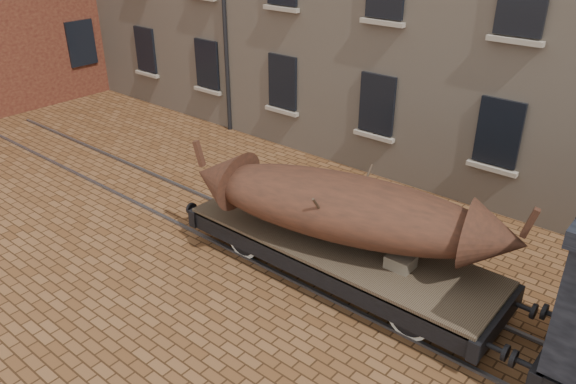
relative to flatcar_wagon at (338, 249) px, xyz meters
The scene contains 4 objects.
ground 0.78m from the flatcar_wagon, ahead, with size 90.00×90.00×0.00m, color brown.
rail_track 0.75m from the flatcar_wagon, ahead, with size 30.00×1.52×0.06m.
flatcar_wagon is the anchor object (origin of this frame).
iron_boat 1.05m from the flatcar_wagon, ahead, with size 7.09×3.34×1.68m.
Camera 1 is at (5.31, -8.36, 7.20)m, focal length 35.00 mm.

